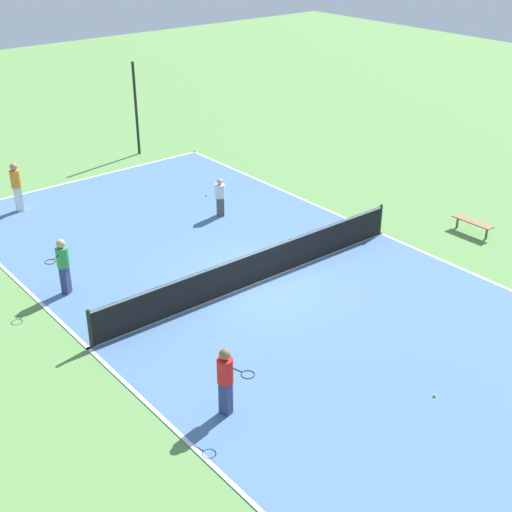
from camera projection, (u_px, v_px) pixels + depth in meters
The scene contains 11 objects.
ground_plane at pixel (256, 283), 21.07m from camera, with size 80.00×80.00×0.00m, color #60934C.
court_surface at pixel (256, 283), 21.06m from camera, with size 11.01×22.31×0.02m.
tennis_net at pixel (256, 266), 20.81m from camera, with size 10.81×0.10×1.08m.
bench at pixel (472, 223), 24.03m from camera, with size 0.36×1.47×0.45m.
player_coach_red at pixel (226, 377), 15.31m from camera, with size 0.57×0.99×1.68m.
player_far_white at pixel (220, 195), 25.14m from camera, with size 0.49×0.49×1.39m.
player_far_green at pixel (63, 263), 20.06m from camera, with size 0.96×0.79×1.70m.
player_center_orange at pixel (16, 183), 25.42m from camera, with size 0.39×0.39×1.81m.
tennis_ball_right_alley at pixel (435, 395), 16.24m from camera, with size 0.07×0.07×0.07m, color #CCE033.
tennis_ball_far_baseline at pixel (206, 195), 27.14m from camera, with size 0.07×0.07×0.07m, color #CCE033.
fence_post_back_right at pixel (136, 109), 30.78m from camera, with size 0.12×0.12×4.04m.
Camera 1 is at (-11.61, -14.33, 10.22)m, focal length 50.00 mm.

